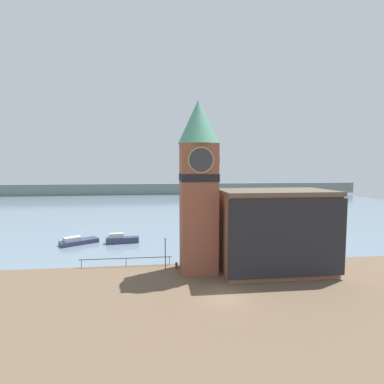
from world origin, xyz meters
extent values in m
plane|color=brown|center=(0.00, 0.00, 0.00)|extent=(160.00, 160.00, 0.00)
cube|color=slate|center=(0.00, 71.00, 0.00)|extent=(160.00, 120.00, 0.00)
cube|color=slate|center=(0.00, 111.00, 2.50)|extent=(180.00, 3.00, 5.00)
cube|color=#333338|center=(-10.54, 10.75, 1.05)|extent=(11.76, 0.08, 0.08)
cylinder|color=#333338|center=(-16.12, 10.75, 0.53)|extent=(0.07, 0.07, 1.05)
cylinder|color=#333338|center=(-10.54, 10.75, 0.53)|extent=(0.07, 0.07, 1.05)
cylinder|color=#333338|center=(-4.96, 10.75, 0.53)|extent=(0.07, 0.07, 1.05)
cube|color=brown|center=(-1.53, 8.08, 7.76)|extent=(4.27, 4.27, 15.52)
cube|color=black|center=(-1.53, 8.08, 11.53)|extent=(4.39, 4.39, 0.90)
cylinder|color=tan|center=(-1.53, 5.89, 13.57)|extent=(2.96, 0.12, 2.96)
cylinder|color=#333338|center=(-1.53, 5.80, 13.57)|extent=(2.69, 0.12, 2.69)
cylinder|color=tan|center=(0.67, 8.08, 13.57)|extent=(0.12, 2.96, 2.96)
cylinder|color=#333338|center=(0.75, 8.08, 13.57)|extent=(0.12, 2.69, 2.69)
cone|color=#4C9375|center=(-1.53, 8.08, 18.12)|extent=(4.91, 4.91, 5.20)
cube|color=#935B42|center=(7.79, 7.03, 4.76)|extent=(13.00, 7.34, 9.51)
cube|color=brown|center=(7.79, 7.03, 9.76)|extent=(13.40, 7.74, 0.50)
cube|color=#232328|center=(7.79, 3.21, 4.95)|extent=(13.50, 0.30, 8.75)
cube|color=#333856|center=(-12.35, 22.82, 0.50)|extent=(5.51, 2.13, 0.99)
cube|color=#B2B2B2|center=(-13.31, 22.69, 1.35)|extent=(2.47, 1.31, 0.72)
cube|color=#333856|center=(-19.43, 23.00, 0.36)|extent=(6.21, 5.01, 0.73)
cube|color=#B2B2B2|center=(-20.34, 22.43, 1.04)|extent=(3.03, 2.68, 0.62)
cylinder|color=brown|center=(-4.14, 9.30, 0.30)|extent=(0.33, 0.33, 0.60)
sphere|color=brown|center=(-4.14, 9.30, 0.60)|extent=(0.35, 0.35, 0.35)
cylinder|color=black|center=(-5.55, 8.81, 1.90)|extent=(0.10, 0.10, 3.79)
sphere|color=silver|center=(-5.55, 8.81, 3.89)|extent=(0.32, 0.32, 0.32)
camera|label=1|loc=(-6.49, -27.65, 12.83)|focal=28.00mm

